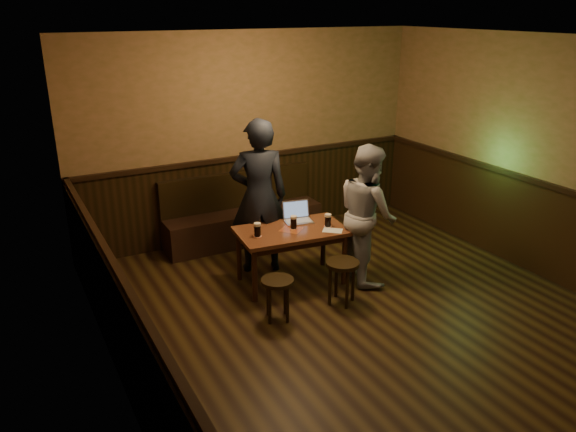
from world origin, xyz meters
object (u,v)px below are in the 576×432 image
(pub_table, at_px, (291,236))
(pint_right, at_px, (328,220))
(pint_mid, at_px, (294,222))
(stool_left, at_px, (277,287))
(laptop, at_px, (297,216))
(person_grey, at_px, (367,214))
(bench, at_px, (242,219))
(stool_right, at_px, (342,270))
(pint_left, at_px, (257,230))
(person_suit, at_px, (259,197))

(pub_table, xyz_separation_m, pint_right, (0.42, -0.12, 0.17))
(pint_mid, bearing_deg, pub_table, -160.34)
(pint_mid, bearing_deg, stool_left, -129.31)
(stool_left, bearing_deg, laptop, 50.87)
(pub_table, relative_size, pint_right, 8.45)
(laptop, relative_size, person_grey, 0.23)
(bench, height_order, laptop, bench)
(laptop, bearing_deg, stool_right, -75.60)
(person_grey, bearing_deg, pub_table, 80.79)
(stool_left, xyz_separation_m, laptop, (0.72, 0.89, 0.36))
(stool_right, xyz_separation_m, laptop, (-0.05, 0.92, 0.33))
(bench, height_order, pint_mid, bench)
(bench, height_order, pint_right, bench)
(pint_mid, height_order, pint_right, pint_mid)
(bench, relative_size, stool_left, 4.80)
(pint_mid, bearing_deg, stool_right, -73.67)
(bench, relative_size, stool_right, 4.43)
(pint_left, xyz_separation_m, pint_mid, (0.47, 0.02, -0.00))
(pub_table, height_order, pint_mid, pint_mid)
(stool_left, bearing_deg, pint_mid, 50.69)
(pub_table, bearing_deg, stool_right, -64.83)
(pint_mid, height_order, person_suit, person_suit)
(pub_table, bearing_deg, person_grey, -14.51)
(bench, xyz_separation_m, person_suit, (-0.17, -0.92, 0.63))
(pint_left, relative_size, pint_right, 1.03)
(pub_table, xyz_separation_m, person_suit, (-0.17, 0.50, 0.37))
(pint_right, relative_size, person_suit, 0.08)
(bench, distance_m, laptop, 1.29)
(pint_left, distance_m, laptop, 0.67)
(pint_mid, xyz_separation_m, person_suit, (-0.21, 0.49, 0.20))
(stool_left, distance_m, pint_mid, 0.97)
(bench, bearing_deg, pint_mid, -88.55)
(stool_left, height_order, pint_left, pint_left)
(stool_left, distance_m, person_grey, 1.48)
(person_grey, bearing_deg, person_suit, 62.40)
(bench, height_order, stool_left, bench)
(pint_mid, bearing_deg, person_suit, 113.12)
(pint_right, xyz_separation_m, person_suit, (-0.59, 0.62, 0.20))
(stool_left, xyz_separation_m, pint_mid, (0.56, 0.69, 0.38))
(laptop, bearing_deg, bench, 110.56)
(stool_right, distance_m, pint_left, 1.04)
(person_grey, bearing_deg, pint_right, 76.52)
(pub_table, distance_m, person_suit, 0.64)
(stool_left, relative_size, laptop, 1.24)
(bench, distance_m, pint_right, 1.66)
(laptop, xyz_separation_m, person_grey, (0.64, -0.53, 0.09))
(person_suit, bearing_deg, pint_mid, 131.31)
(bench, xyz_separation_m, pub_table, (-0.00, -1.42, 0.27))
(bench, height_order, pub_table, bench)
(pub_table, height_order, stool_right, pub_table)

